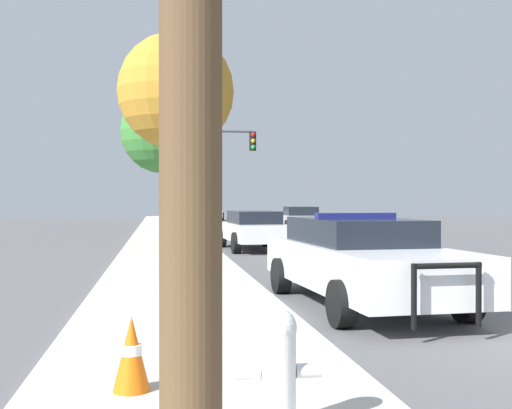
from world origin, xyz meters
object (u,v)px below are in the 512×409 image
at_px(car_background_distant, 211,212).
at_px(car_background_oncoming, 301,219).
at_px(police_car, 360,259).
at_px(tree_sidewalk_far, 163,132).
at_px(fire_hydrant, 278,366).
at_px(car_background_midblock, 253,229).
at_px(traffic_light, 209,158).
at_px(tree_sidewalk_mid, 176,92).
at_px(traffic_cone, 132,353).

relative_size(car_background_distant, car_background_oncoming, 1.18).
bearing_deg(police_car, tree_sidewalk_far, -86.78).
distance_m(fire_hydrant, car_background_midblock, 17.20).
distance_m(police_car, traffic_light, 20.50).
bearing_deg(car_background_oncoming, car_background_distant, -77.54).
relative_size(traffic_light, tree_sidewalk_mid, 0.68).
bearing_deg(fire_hydrant, car_background_oncoming, 76.99).
height_order(police_car, fire_hydrant, police_car).
bearing_deg(car_background_oncoming, fire_hydrant, 80.26).
bearing_deg(tree_sidewalk_mid, traffic_cone, -92.79).
bearing_deg(car_background_midblock, traffic_light, 91.54).
xyz_separation_m(car_background_midblock, traffic_cone, (-3.34, -15.97, -0.27)).
distance_m(car_background_midblock, tree_sidewalk_mid, 5.33).
relative_size(car_background_distant, car_background_midblock, 1.03).
relative_size(car_background_distant, tree_sidewalk_mid, 0.66).
height_order(car_background_midblock, tree_sidewalk_far, tree_sidewalk_far).
relative_size(police_car, car_background_oncoming, 1.34).
bearing_deg(traffic_light, tree_sidewalk_far, 114.90).
distance_m(police_car, car_background_distant, 40.68).
distance_m(police_car, traffic_cone, 5.68).
xyz_separation_m(car_background_oncoming, car_background_midblock, (-4.03, -10.50, -0.01)).
xyz_separation_m(traffic_light, car_background_midblock, (0.79, -8.85, -2.94)).
bearing_deg(tree_sidewalk_mid, tree_sidewalk_far, 91.61).
distance_m(car_background_oncoming, tree_sidewalk_far, 8.79).
bearing_deg(traffic_light, car_background_distant, 84.99).
height_order(fire_hydrant, traffic_cone, fire_hydrant).
distance_m(car_background_distant, traffic_cone, 45.41).
distance_m(fire_hydrant, traffic_light, 26.12).
bearing_deg(traffic_light, tree_sidewalk_mid, -102.01).
xyz_separation_m(police_car, fire_hydrant, (-2.39, -5.61, -0.17)).
relative_size(car_background_distant, tree_sidewalk_far, 0.64).
bearing_deg(tree_sidewalk_mid, fire_hydrant, -89.36).
xyz_separation_m(car_background_oncoming, tree_sidewalk_mid, (-6.56, -9.82, 4.63)).
relative_size(fire_hydrant, car_background_midblock, 0.18).
xyz_separation_m(fire_hydrant, car_background_midblock, (2.34, 17.04, 0.14)).
bearing_deg(traffic_cone, car_background_midblock, 78.17).
xyz_separation_m(tree_sidewalk_mid, traffic_cone, (-0.81, -16.65, -4.91)).
bearing_deg(police_car, car_background_distant, -94.87).
bearing_deg(fire_hydrant, traffic_cone, 133.31).
height_order(car_background_oncoming, tree_sidewalk_mid, tree_sidewalk_mid).
bearing_deg(police_car, car_background_oncoming, -103.82).
xyz_separation_m(fire_hydrant, tree_sidewalk_far, (-0.56, 30.40, 4.76)).
bearing_deg(traffic_light, traffic_cone, -95.87).
xyz_separation_m(fire_hydrant, traffic_light, (1.54, 25.89, 3.07)).
height_order(traffic_light, tree_sidewalk_far, tree_sidewalk_far).
relative_size(police_car, tree_sidewalk_mid, 0.74).
bearing_deg(traffic_light, car_background_oncoming, 18.92).
relative_size(police_car, traffic_light, 1.09).
height_order(car_background_midblock, tree_sidewalk_mid, tree_sidewalk_mid).
bearing_deg(car_background_midblock, police_car, -93.33).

